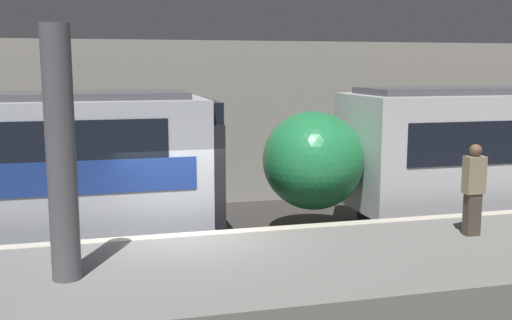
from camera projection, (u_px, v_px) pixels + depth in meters
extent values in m
plane|color=#33302D|center=(185.00, 282.00, 11.79)|extent=(120.00, 120.00, 0.00)
cube|color=slate|center=(201.00, 295.00, 9.81)|extent=(40.00, 3.98, 0.99)
cube|color=beige|center=(185.00, 235.00, 11.49)|extent=(40.00, 0.30, 0.01)
cube|color=#9E998E|center=(153.00, 125.00, 17.70)|extent=(50.00, 0.15, 4.95)
cylinder|color=#56565B|center=(61.00, 155.00, 8.83)|extent=(0.43, 0.43, 3.82)
ellipsoid|color=#238447|center=(313.00, 160.00, 14.49)|extent=(2.42, 2.64, 2.38)
sphere|color=#F2EFCC|center=(275.00, 179.00, 14.32)|extent=(0.20, 0.20, 0.20)
cube|color=black|center=(208.00, 168.00, 13.87)|extent=(0.25, 2.81, 2.27)
cube|color=black|center=(208.00, 119.00, 13.69)|extent=(0.25, 2.53, 0.91)
sphere|color=#EA4C42|center=(220.00, 190.00, 13.35)|extent=(0.18, 0.18, 0.18)
sphere|color=#EA4C42|center=(210.00, 180.00, 14.59)|extent=(0.18, 0.18, 0.18)
cube|color=#473D33|center=(472.00, 214.00, 11.42)|extent=(0.28, 0.20, 0.82)
cube|color=gray|center=(474.00, 175.00, 11.30)|extent=(0.38, 0.24, 0.71)
sphere|color=brown|center=(476.00, 150.00, 11.23)|extent=(0.23, 0.23, 0.23)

